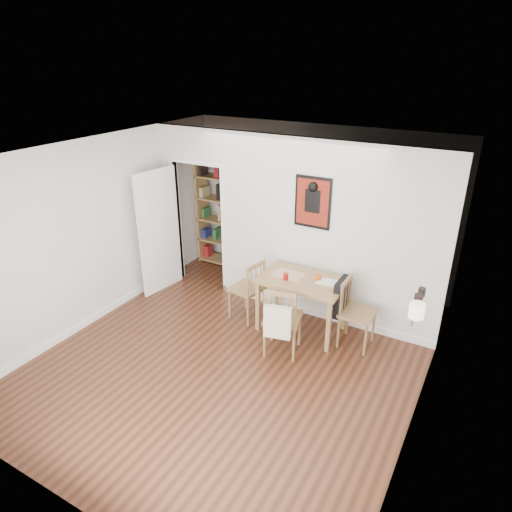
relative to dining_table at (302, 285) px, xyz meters
The scene contains 15 objects.
ground 1.25m from the dining_table, 117.99° to the right, with size 5.20×5.20×0.00m, color #582E1C.
room_shell 0.83m from the dining_table, 131.55° to the left, with size 5.20×5.20×5.20m.
dining_table is the anchor object (origin of this frame).
chair_left 0.87m from the dining_table, behind, with size 0.55×0.55×0.93m.
chair_right 0.80m from the dining_table, ahead, with size 0.54×0.47×0.95m.
chair_front 0.64m from the dining_table, 89.65° to the right, with size 0.59×0.64×0.98m.
bookshelf 2.61m from the dining_table, 148.47° to the left, with size 0.87×0.35×2.08m.
fireplace 1.80m from the dining_table, 21.50° to the right, with size 0.45×1.25×1.16m.
red_glass 0.27m from the dining_table, 146.26° to the right, with size 0.07×0.07×0.09m, color maroon.
orange_fruit 0.25m from the dining_table, 20.92° to the left, with size 0.09×0.09×0.09m, color #DB460B.
placemat 0.25m from the dining_table, behind, with size 0.41×0.31×0.00m, color beige.
notebook 0.35m from the dining_table, 11.40° to the left, with size 0.28×0.21×0.01m, color white.
mantel_lamp 2.03m from the dining_table, 32.00° to the right, with size 0.15×0.15×0.24m.
ceramic_jar_a 1.76m from the dining_table, 20.29° to the right, with size 0.09×0.09×0.11m, color black.
ceramic_jar_b 1.71m from the dining_table, 14.31° to the right, with size 0.08×0.08×0.10m, color black.
Camera 1 is at (2.63, -4.20, 3.61)m, focal length 32.00 mm.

